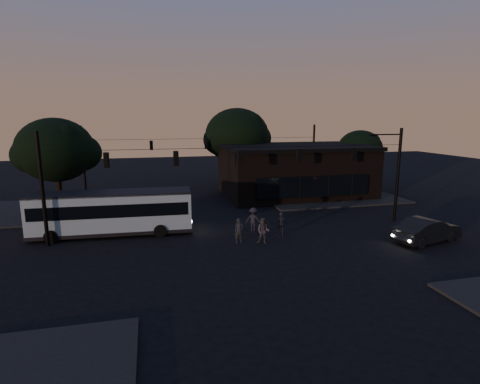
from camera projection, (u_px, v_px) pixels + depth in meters
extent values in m
plane|color=black|center=(255.00, 250.00, 23.80)|extent=(120.00, 120.00, 0.00)
cube|color=black|center=(327.00, 196.00, 39.91)|extent=(14.00, 10.00, 0.15)
cube|color=black|center=(64.00, 210.00, 33.89)|extent=(14.00, 10.00, 0.15)
cube|color=black|center=(294.00, 172.00, 40.65)|extent=(15.00, 10.00, 5.00)
cube|color=black|center=(295.00, 147.00, 40.12)|extent=(15.40, 10.40, 0.40)
cube|color=black|center=(314.00, 186.00, 35.91)|extent=(11.50, 0.18, 2.00)
cylinder|color=black|center=(237.00, 171.00, 45.31)|extent=(0.44, 0.44, 4.00)
ellipsoid|color=black|center=(237.00, 136.00, 44.49)|extent=(7.60, 7.60, 6.46)
cylinder|color=black|center=(358.00, 175.00, 44.83)|extent=(0.44, 0.44, 3.00)
ellipsoid|color=black|center=(360.00, 149.00, 44.22)|extent=(5.20, 5.20, 4.42)
cylinder|color=black|center=(60.00, 193.00, 32.60)|extent=(0.44, 0.44, 3.60)
ellipsoid|color=black|center=(56.00, 150.00, 31.87)|extent=(6.40, 6.40, 5.44)
cylinder|color=black|center=(42.00, 190.00, 23.88)|extent=(0.24, 0.24, 7.50)
cylinder|color=black|center=(398.00, 175.00, 29.89)|extent=(0.24, 0.24, 7.50)
cylinder|color=black|center=(240.00, 148.00, 26.41)|extent=(26.00, 0.03, 0.03)
cube|color=black|center=(106.00, 160.00, 24.45)|extent=(0.34, 0.30, 1.00)
cube|color=black|center=(176.00, 158.00, 25.49)|extent=(0.34, 0.30, 1.00)
cube|color=black|center=(240.00, 157.00, 26.53)|extent=(0.34, 0.30, 1.00)
cube|color=black|center=(299.00, 155.00, 27.58)|extent=(0.34, 0.30, 1.00)
cube|color=black|center=(354.00, 154.00, 28.62)|extent=(0.34, 0.30, 1.00)
cylinder|color=black|center=(83.00, 162.00, 39.13)|extent=(0.24, 0.24, 7.50)
cylinder|color=black|center=(313.00, 156.00, 45.14)|extent=(0.24, 0.24, 7.50)
cylinder|color=black|center=(206.00, 139.00, 41.70)|extent=(26.00, 0.03, 0.03)
cube|color=black|center=(151.00, 145.00, 40.44)|extent=(0.34, 0.30, 1.00)
cube|color=black|center=(206.00, 144.00, 41.82)|extent=(0.34, 0.30, 1.00)
cube|color=black|center=(258.00, 144.00, 43.21)|extent=(0.34, 0.30, 1.00)
cube|color=#8EABB5|center=(112.00, 211.00, 26.64)|extent=(11.14, 3.04, 2.61)
cube|color=black|center=(112.00, 207.00, 26.59)|extent=(10.70, 3.06, 0.90)
cube|color=black|center=(111.00, 193.00, 26.38)|extent=(11.14, 3.04, 0.15)
cube|color=black|center=(114.00, 230.00, 26.91)|extent=(11.24, 3.11, 0.25)
cylinder|color=black|center=(51.00, 237.00, 24.97)|extent=(0.91, 0.29, 0.90)
cylinder|color=black|center=(61.00, 226.00, 27.39)|extent=(0.91, 0.29, 0.90)
cylinder|color=black|center=(160.00, 231.00, 26.30)|extent=(0.91, 0.29, 0.90)
cylinder|color=black|center=(161.00, 221.00, 28.71)|extent=(0.91, 0.29, 0.90)
imported|color=black|center=(427.00, 230.00, 25.23)|extent=(5.34, 2.94, 1.67)
imported|color=black|center=(239.00, 231.00, 25.01)|extent=(0.63, 0.43, 1.69)
imported|color=#494244|center=(263.00, 231.00, 24.87)|extent=(1.07, 1.00, 1.75)
imported|color=#2D2F37|center=(281.00, 224.00, 26.40)|extent=(1.12, 0.74, 1.76)
imported|color=black|center=(253.00, 219.00, 27.74)|extent=(1.30, 1.09, 1.75)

